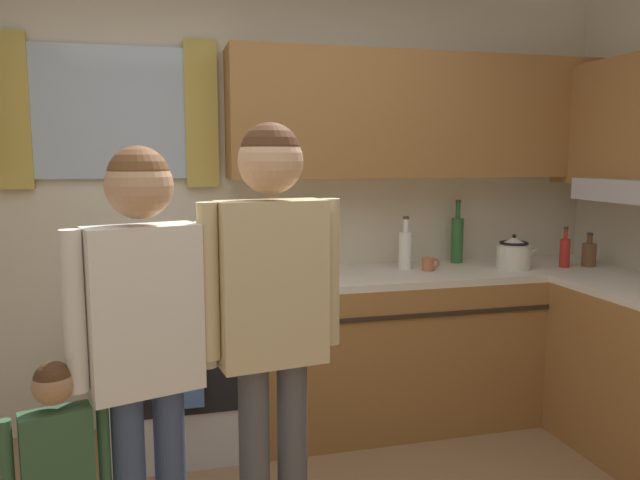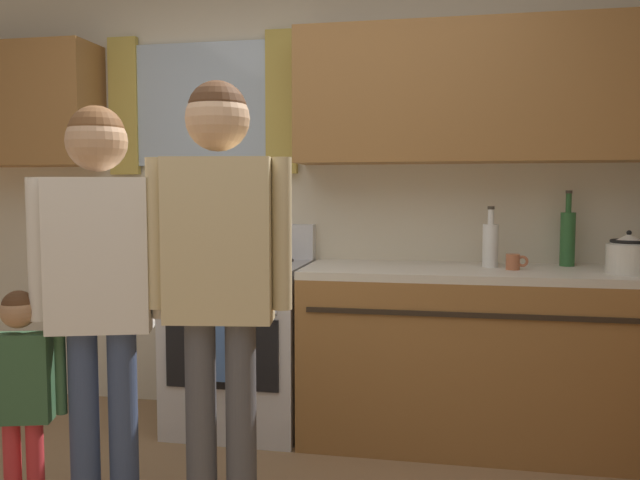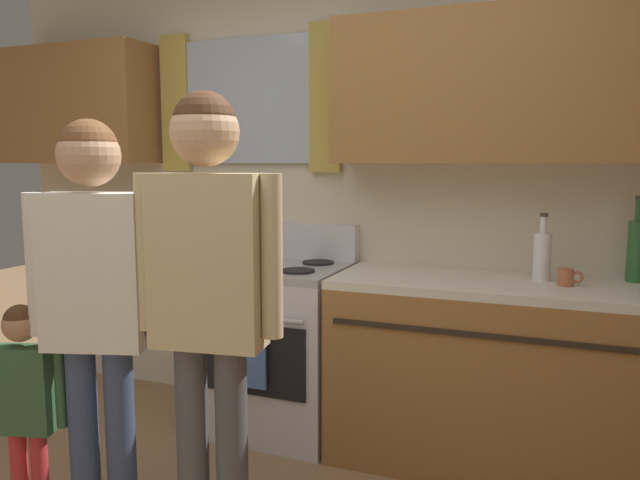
# 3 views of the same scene
# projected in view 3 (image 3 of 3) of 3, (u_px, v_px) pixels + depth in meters

# --- Properties ---
(back_wall_unit) EXTENTS (4.60, 0.42, 2.60)m
(back_wall_unit) POSITION_uv_depth(u_px,v_px,m) (372.00, 152.00, 3.25)
(back_wall_unit) COLOR beige
(back_wall_unit) RESTS_ON ground
(stove_oven) EXTENTS (0.71, 0.67, 1.10)m
(stove_oven) POSITION_uv_depth(u_px,v_px,m) (279.00, 344.00, 3.28)
(stove_oven) COLOR silver
(stove_oven) RESTS_ON ground
(bottle_milk_white) EXTENTS (0.08, 0.08, 0.31)m
(bottle_milk_white) POSITION_uv_depth(u_px,v_px,m) (542.00, 255.00, 2.80)
(bottle_milk_white) COLOR white
(bottle_milk_white) RESTS_ON kitchen_counter_run
(bottle_wine_green) EXTENTS (0.08, 0.08, 0.39)m
(bottle_wine_green) POSITION_uv_depth(u_px,v_px,m) (636.00, 249.00, 2.76)
(bottle_wine_green) COLOR #2D6633
(bottle_wine_green) RESTS_ON kitchen_counter_run
(cup_terracotta) EXTENTS (0.11, 0.07, 0.08)m
(cup_terracotta) POSITION_uv_depth(u_px,v_px,m) (567.00, 277.00, 2.68)
(cup_terracotta) COLOR #B76642
(cup_terracotta) RESTS_ON kitchen_counter_run
(adult_holding_child) EXTENTS (0.48, 0.25, 1.59)m
(adult_holding_child) POSITION_uv_depth(u_px,v_px,m) (95.00, 288.00, 2.15)
(adult_holding_child) COLOR #38476B
(adult_holding_child) RESTS_ON ground
(adult_in_plaid) EXTENTS (0.51, 0.23, 1.67)m
(adult_in_plaid) POSITION_uv_depth(u_px,v_px,m) (208.00, 280.00, 2.03)
(adult_in_plaid) COLOR #4C4C51
(adult_in_plaid) RESTS_ON ground
(small_child) EXTENTS (0.31, 0.14, 0.94)m
(small_child) POSITION_uv_depth(u_px,v_px,m) (25.00, 398.00, 2.22)
(small_child) COLOR red
(small_child) RESTS_ON ground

